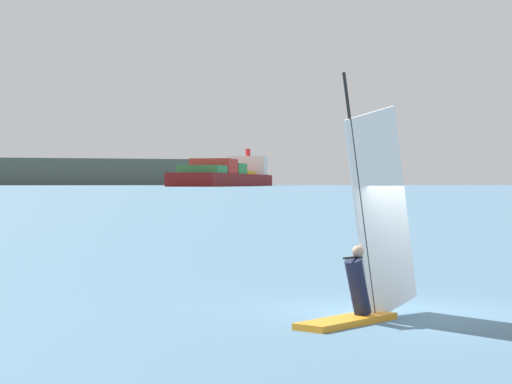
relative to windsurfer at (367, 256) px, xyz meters
The scene contains 3 objects.
ground_plane 1.82m from the windsurfer, 24.49° to the left, with size 4000.00×4000.00×0.00m, color #476B84.
windsurfer is the anchor object (origin of this frame).
cargo_ship 688.00m from the windsurfer, 75.56° to the left, with size 126.07×201.70×30.54m.
Camera 1 is at (-8.22, -16.87, 2.56)m, focal length 66.78 mm.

